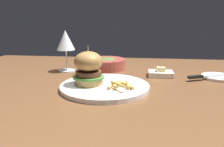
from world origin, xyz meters
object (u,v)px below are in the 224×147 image
object	(u,v)px
bread_plate	(219,77)
soup_bowl	(106,63)
wine_glass	(66,41)
table_knife	(208,76)
burger_sandwich	(88,68)
butter_dish	(161,73)
main_plate	(105,86)

from	to	relation	value
bread_plate	soup_bowl	world-z (taller)	soup_bowl
wine_glass	table_knife	size ratio (longest dim) A/B	0.87
table_knife	soup_bowl	distance (m)	0.43
burger_sandwich	table_knife	xyz separation A→B (m)	(0.42, 0.16, -0.05)
bread_plate	table_knife	world-z (taller)	table_knife
bread_plate	burger_sandwich	bearing A→B (deg)	-158.50
burger_sandwich	bread_plate	size ratio (longest dim) A/B	0.99
butter_dish	main_plate	bearing A→B (deg)	-136.42
main_plate	table_knife	xyz separation A→B (m)	(0.37, 0.16, 0.01)
bread_plate	table_knife	size ratio (longest dim) A/B	0.63
main_plate	wine_glass	xyz separation A→B (m)	(-0.20, 0.23, 0.12)
table_knife	soup_bowl	size ratio (longest dim) A/B	1.16
main_plate	butter_dish	xyz separation A→B (m)	(0.20, 0.19, 0.00)
butter_dish	soup_bowl	size ratio (longest dim) A/B	0.55
butter_dish	wine_glass	bearing A→B (deg)	174.13
burger_sandwich	table_knife	distance (m)	0.46
burger_sandwich	soup_bowl	distance (m)	0.29
burger_sandwich	table_knife	world-z (taller)	burger_sandwich
wine_glass	soup_bowl	size ratio (longest dim) A/B	1.01
burger_sandwich	main_plate	bearing A→B (deg)	3.29
butter_dish	soup_bowl	world-z (taller)	soup_bowl
main_plate	burger_sandwich	bearing A→B (deg)	-176.71
table_knife	bread_plate	bearing A→B (deg)	25.83
main_plate	burger_sandwich	world-z (taller)	burger_sandwich
bread_plate	butter_dish	world-z (taller)	butter_dish
wine_glass	table_knife	world-z (taller)	wine_glass
main_plate	butter_dish	bearing A→B (deg)	43.58
bread_plate	soup_bowl	bearing A→B (deg)	166.83
butter_dish	table_knife	bearing A→B (deg)	-8.93
burger_sandwich	butter_dish	xyz separation A→B (m)	(0.25, 0.19, -0.06)
main_plate	wine_glass	bearing A→B (deg)	131.94
main_plate	butter_dish	size ratio (longest dim) A/B	3.01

